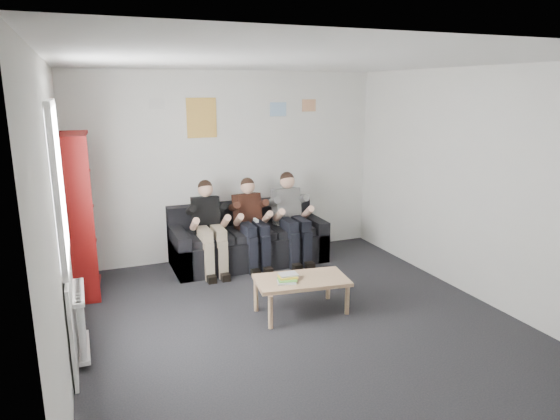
% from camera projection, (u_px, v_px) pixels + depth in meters
% --- Properties ---
extents(room_shell, '(5.00, 5.00, 5.00)m').
position_uv_depth(room_shell, '(301.00, 201.00, 5.01)').
color(room_shell, black).
rests_on(room_shell, ground).
extents(sofa, '(2.16, 0.88, 0.84)m').
position_uv_depth(sofa, '(248.00, 242.00, 7.18)').
color(sofa, black).
rests_on(sofa, ground).
extents(bookshelf, '(0.29, 0.88, 1.95)m').
position_uv_depth(bookshelf, '(81.00, 215.00, 5.99)').
color(bookshelf, maroon).
rests_on(bookshelf, ground).
extents(coffee_table, '(1.01, 0.56, 0.40)m').
position_uv_depth(coffee_table, '(301.00, 283.00, 5.52)').
color(coffee_table, tan).
rests_on(coffee_table, ground).
extents(game_cases, '(0.26, 0.24, 0.06)m').
position_uv_depth(game_cases, '(287.00, 278.00, 5.44)').
color(game_cases, silver).
rests_on(game_cases, coffee_table).
extents(person_left, '(0.37, 0.79, 1.25)m').
position_uv_depth(person_left, '(209.00, 227.00, 6.71)').
color(person_left, black).
rests_on(person_left, sofa).
extents(person_middle, '(0.36, 0.78, 1.24)m').
position_uv_depth(person_middle, '(252.00, 223.00, 6.93)').
color(person_middle, '#432016').
rests_on(person_middle, sofa).
extents(person_right, '(0.39, 0.83, 1.28)m').
position_uv_depth(person_right, '(292.00, 218.00, 7.14)').
color(person_right, silver).
rests_on(person_right, sofa).
extents(radiator, '(0.10, 0.64, 0.60)m').
position_uv_depth(radiator, '(81.00, 320.00, 4.64)').
color(radiator, silver).
rests_on(radiator, ground).
extents(window, '(0.05, 1.30, 2.36)m').
position_uv_depth(window, '(65.00, 252.00, 4.45)').
color(window, white).
rests_on(window, room_shell).
extents(poster_large, '(0.42, 0.01, 0.55)m').
position_uv_depth(poster_large, '(202.00, 118.00, 6.94)').
color(poster_large, '#CDCB48').
rests_on(poster_large, room_shell).
extents(poster_blue, '(0.25, 0.01, 0.20)m').
position_uv_depth(poster_blue, '(278.00, 109.00, 7.33)').
color(poster_blue, '#449AE7').
rests_on(poster_blue, room_shell).
extents(poster_pink, '(0.22, 0.01, 0.18)m').
position_uv_depth(poster_pink, '(309.00, 105.00, 7.50)').
color(poster_pink, '#B43886').
rests_on(poster_pink, room_shell).
extents(poster_sign, '(0.20, 0.01, 0.14)m').
position_uv_depth(poster_sign, '(157.00, 104.00, 6.67)').
color(poster_sign, silver).
rests_on(poster_sign, room_shell).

